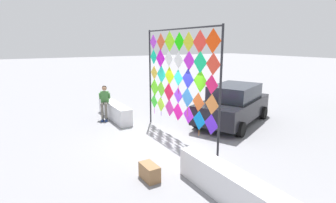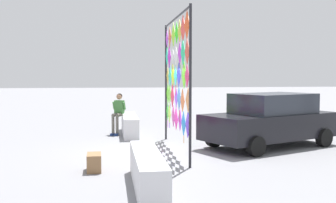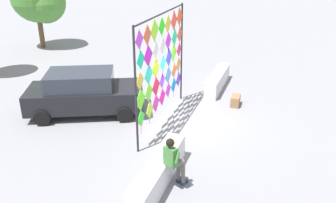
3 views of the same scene
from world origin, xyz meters
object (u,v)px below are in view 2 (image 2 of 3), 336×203
Objects in this scene: parked_car at (270,120)px; cardboard_box_large at (94,162)px; seated_vendor at (118,110)px; kite_display_rack at (176,72)px.

cardboard_box_large is (2.67, -5.50, -0.66)m from parked_car.
cardboard_box_large is at bearing -6.50° from seated_vendor.
seated_vendor is at bearing -125.45° from parked_car.
kite_display_rack is 0.98× the size of parked_car.
seated_vendor is 6.17m from cardboard_box_large.
seated_vendor is (-3.75, -1.68, -1.45)m from kite_display_rack.
parked_car is at bearing 96.02° from kite_display_rack.
parked_car reaches higher than cardboard_box_large.
kite_display_rack reaches higher than parked_car.
kite_display_rack reaches higher than seated_vendor.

